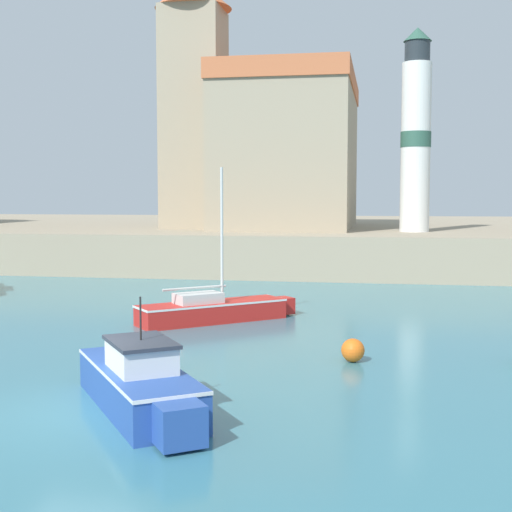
# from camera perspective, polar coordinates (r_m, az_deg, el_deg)

# --- Properties ---
(ground_plane) EXTENTS (200.00, 200.00, 0.00)m
(ground_plane) POSITION_cam_1_polar(r_m,az_deg,el_deg) (15.49, -14.06, -12.05)
(ground_plane) COLOR teal
(quay_seawall) EXTENTS (120.00, 40.00, 2.36)m
(quay_seawall) POSITION_cam_1_polar(r_m,az_deg,el_deg) (57.10, 3.87, 1.52)
(quay_seawall) COLOR gray
(quay_seawall) RESTS_ON ground
(motorboat_blue_1) EXTENTS (4.06, 5.09, 2.40)m
(motorboat_blue_1) POSITION_cam_1_polar(r_m,az_deg,el_deg) (15.23, -9.22, -10.03)
(motorboat_blue_1) COLOR #284C9E
(motorboat_blue_1) RESTS_ON ground
(sailboat_red_3) EXTENTS (5.27, 4.71, 5.47)m
(sailboat_red_3) POSITION_cam_1_polar(r_m,az_deg,el_deg) (25.43, -3.37, -4.26)
(sailboat_red_3) COLOR red
(sailboat_red_3) RESTS_ON ground
(mooring_buoy) EXTENTS (0.63, 0.63, 0.63)m
(mooring_buoy) POSITION_cam_1_polar(r_m,az_deg,el_deg) (19.50, 7.76, -7.48)
(mooring_buoy) COLOR orange
(mooring_buoy) RESTS_ON ground
(church) EXTENTS (12.81, 14.93, 16.14)m
(church) POSITION_cam_1_polar(r_m,az_deg,el_deg) (48.20, 1.47, 9.07)
(church) COLOR gray
(church) RESTS_ON quay_seawall
(lighthouse) EXTENTS (1.76, 1.76, 11.80)m
(lighthouse) POSITION_cam_1_polar(r_m,az_deg,el_deg) (43.13, 12.67, 9.50)
(lighthouse) COLOR silver
(lighthouse) RESTS_ON quay_seawall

